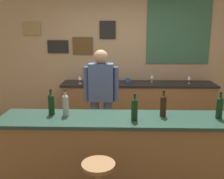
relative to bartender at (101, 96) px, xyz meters
The scene contains 15 objects.
ground_plane 1.10m from the bartender, 65.94° to the right, with size 10.00×10.00×0.00m, color brown.
back_wall 1.60m from the bartender, 80.19° to the left, with size 6.00×0.09×2.80m.
bar_counter 1.07m from the bartender, 75.79° to the right, with size 2.69×0.60×0.92m.
side_counter 1.38m from the bartender, 60.61° to the left, with size 2.93×0.56×0.90m.
bartender is the anchor object (origin of this frame).
wine_bottle_a 0.99m from the bartender, 122.55° to the right, with size 0.07×0.07×0.31m.
wine_bottle_b 0.94m from the bartender, 112.37° to the right, with size 0.07×0.07×0.31m.
wine_bottle_c 1.10m from the bartender, 66.47° to the right, with size 0.07×0.07×0.31m.
wine_bottle_d 1.16m from the bartender, 47.58° to the right, with size 0.07×0.07×0.31m.
wine_bottle_e 1.67m from the bartender, 33.16° to the right, with size 0.07×0.07×0.31m.
wine_glass_a 1.14m from the bartender, 114.90° to the left, with size 0.07×0.07×0.16m.
wine_glass_b 1.14m from the bartender, 104.07° to the left, with size 0.07×0.07×0.16m.
wine_glass_c 1.52m from the bartender, 53.43° to the left, with size 0.07×0.07×0.16m.
wine_glass_d 1.95m from the bartender, 34.68° to the left, with size 0.07×0.07×0.16m.
coffee_mug 1.25m from the bartender, 69.74° to the left, with size 0.12×0.08×0.09m.
Camera 1 is at (0.03, -3.16, 1.90)m, focal length 40.87 mm.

